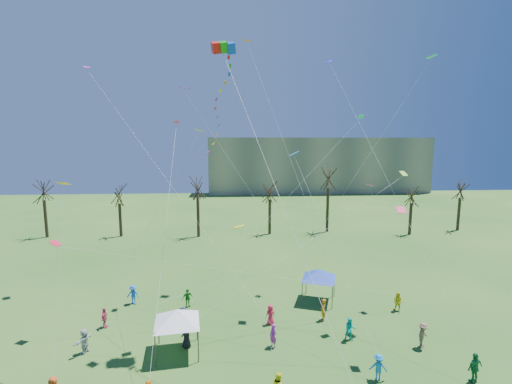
{
  "coord_description": "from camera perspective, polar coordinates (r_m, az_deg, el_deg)",
  "views": [
    {
      "loc": [
        -2.17,
        -17.12,
        14.2
      ],
      "look_at": [
        -0.61,
        5.0,
        11.0
      ],
      "focal_mm": 25.0,
      "sensor_mm": 36.0,
      "label": 1
    }
  ],
  "objects": [
    {
      "name": "canopy_tent_white",
      "position": [
        25.68,
        -12.55,
        -18.8
      ],
      "size": [
        4.09,
        4.09,
        3.09
      ],
      "color": "#3F3F44",
      "rests_on": "ground"
    },
    {
      "name": "distant_building",
      "position": [
        102.24,
        9.68,
        4.35
      ],
      "size": [
        60.0,
        14.0,
        15.0
      ],
      "primitive_type": "cube",
      "color": "gray",
      "rests_on": "ground"
    },
    {
      "name": "big_box_kite",
      "position": [
        24.14,
        -5.2,
        13.47
      ],
      "size": [
        4.05,
        7.05,
        22.69
      ],
      "color": "red",
      "rests_on": "ground"
    },
    {
      "name": "festival_crowd",
      "position": [
        26.97,
        -0.7,
        -21.46
      ],
      "size": [
        25.38,
        13.49,
        1.85
      ],
      "color": "#CF4319",
      "rests_on": "ground"
    },
    {
      "name": "small_kites_aloft",
      "position": [
        27.99,
        0.32,
        6.87
      ],
      "size": [
        29.93,
        17.54,
        35.1
      ],
      "color": "#FFA60D",
      "rests_on": "ground"
    },
    {
      "name": "bare_tree_row",
      "position": [
        53.76,
        1.51,
        -0.01
      ],
      "size": [
        68.2,
        7.68,
        10.89
      ],
      "color": "black",
      "rests_on": "ground"
    },
    {
      "name": "canopy_tent_blue",
      "position": [
        32.81,
        10.05,
        -12.8
      ],
      "size": [
        3.71,
        3.71,
        2.96
      ],
      "color": "#3F3F44",
      "rests_on": "ground"
    }
  ]
}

